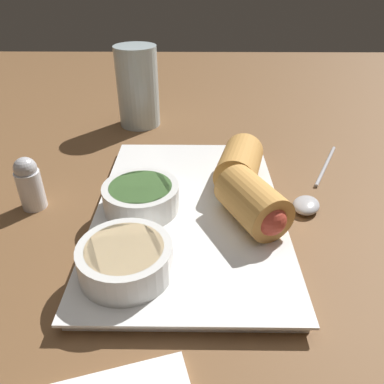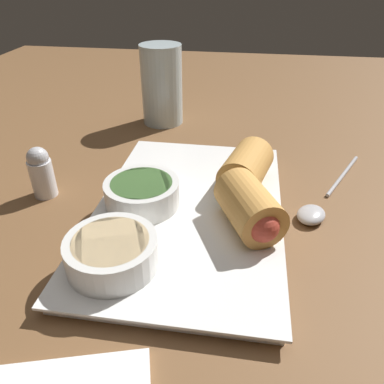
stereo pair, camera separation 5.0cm
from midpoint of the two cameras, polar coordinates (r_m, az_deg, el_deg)
name	(u,v)px [view 1 (the left image)]	position (r cm, az deg, el deg)	size (l,w,h in cm)	color
table_surface	(189,238)	(42.84, -3.89, -7.18)	(180.00, 140.00, 2.00)	brown
serving_plate	(192,212)	(43.85, -3.27, -3.17)	(33.15, 21.25, 1.50)	white
roll_front_left	(239,166)	(46.50, 4.10, 3.83)	(9.25, 6.93, 5.07)	#D19347
roll_front_right	(255,205)	(39.39, 6.03, -2.13)	(9.36, 8.00, 5.07)	#D19347
dipping_bowl_near	(141,196)	(43.00, -11.08, -0.77)	(8.64, 8.64, 3.01)	silver
dipping_bowl_far	(126,258)	(35.18, -14.20, -9.98)	(8.64, 8.64, 3.01)	silver
spoon	(310,198)	(48.04, 14.72, -0.98)	(19.33, 11.10, 1.40)	#B2B2B7
drinking_glass	(138,87)	(68.09, -10.44, 15.43)	(7.18, 7.18, 13.59)	silver
salt_shaker	(29,183)	(49.31, -26.28, 1.09)	(2.92, 2.92, 6.69)	silver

